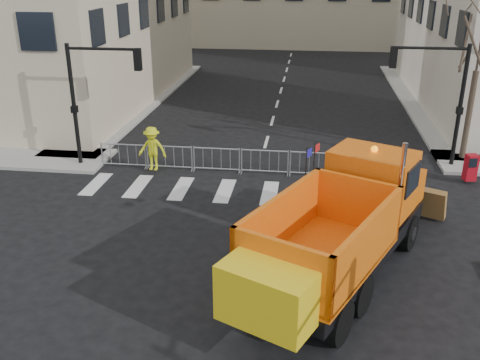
# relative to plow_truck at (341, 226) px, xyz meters

# --- Properties ---
(ground) EXTENTS (120.00, 120.00, 0.00)m
(ground) POSITION_rel_plow_truck_xyz_m (-3.12, 0.51, -1.76)
(ground) COLOR black
(ground) RESTS_ON ground
(sidewalk_back) EXTENTS (64.00, 5.00, 0.15)m
(sidewalk_back) POSITION_rel_plow_truck_xyz_m (-3.12, 9.01, -1.69)
(sidewalk_back) COLOR gray
(sidewalk_back) RESTS_ON ground
(traffic_light_left) EXTENTS (0.18, 0.18, 5.40)m
(traffic_light_left) POSITION_rel_plow_truck_xyz_m (-11.12, 8.01, 0.94)
(traffic_light_left) COLOR black
(traffic_light_left) RESTS_ON ground
(traffic_light_right) EXTENTS (0.18, 0.18, 5.40)m
(traffic_light_right) POSITION_rel_plow_truck_xyz_m (5.38, 10.01, 0.94)
(traffic_light_right) COLOR black
(traffic_light_right) RESTS_ON ground
(crowd_barriers) EXTENTS (12.60, 0.60, 1.10)m
(crowd_barriers) POSITION_rel_plow_truck_xyz_m (-3.87, 8.11, -1.21)
(crowd_barriers) COLOR #9EA0A5
(crowd_barriers) RESTS_ON ground
(street_tree) EXTENTS (3.00, 3.00, 7.50)m
(street_tree) POSITION_rel_plow_truck_xyz_m (6.08, 11.01, 1.99)
(street_tree) COLOR #382B21
(street_tree) RESTS_ON ground
(plow_truck) EXTENTS (6.86, 10.38, 3.96)m
(plow_truck) POSITION_rel_plow_truck_xyz_m (0.00, 0.00, 0.00)
(plow_truck) COLOR black
(plow_truck) RESTS_ON ground
(cop_a) EXTENTS (0.62, 0.41, 1.67)m
(cop_a) POSITION_rel_plow_truck_xyz_m (1.47, 3.57, -0.93)
(cop_a) COLOR black
(cop_a) RESTS_ON ground
(cop_b) EXTENTS (0.94, 0.81, 1.68)m
(cop_b) POSITION_rel_plow_truck_xyz_m (2.43, 4.79, -0.92)
(cop_b) COLOR black
(cop_b) RESTS_ON ground
(cop_c) EXTENTS (0.76, 1.23, 1.94)m
(cop_c) POSITION_rel_plow_truck_xyz_m (2.31, 4.82, -0.79)
(cop_c) COLOR black
(cop_c) RESTS_ON ground
(worker) EXTENTS (1.29, 0.81, 1.92)m
(worker) POSITION_rel_plow_truck_xyz_m (-7.61, 7.58, -0.65)
(worker) COLOR #CBD118
(worker) RESTS_ON sidewalk_back
(newspaper_box) EXTENTS (0.53, 0.49, 1.10)m
(newspaper_box) POSITION_rel_plow_truck_xyz_m (5.66, 8.15, -1.06)
(newspaper_box) COLOR #AB0D18
(newspaper_box) RESTS_ON sidewalk_back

